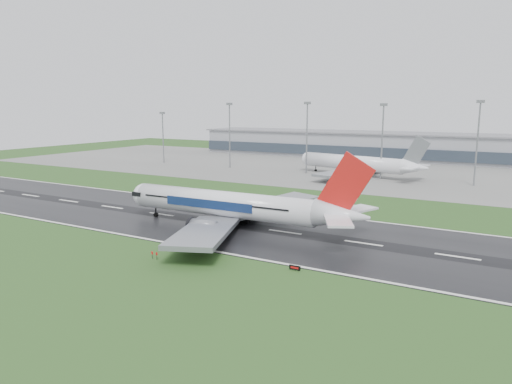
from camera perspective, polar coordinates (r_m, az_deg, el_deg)
The scene contains 12 objects.
ground at distance 127.32m, azimuth -4.58°, elevation -3.75°, with size 520.00×520.00×0.00m, color #214519.
runway at distance 127.31m, azimuth -4.59°, elevation -3.73°, with size 400.00×45.00×0.10m, color black.
apron at distance 239.54m, azimuth 12.39°, elevation 2.67°, with size 400.00×130.00×0.08m, color slate.
terminal at distance 296.37m, azimuth 15.91°, elevation 5.39°, with size 240.00×36.00×15.00m, color gray.
main_airliner at distance 119.07m, azimuth -2.23°, elevation 0.28°, with size 68.00×64.77×20.08m, color white, non-canonical shape.
parked_airliner at distance 216.46m, azimuth 12.28°, elevation 4.39°, with size 63.87×59.46×18.72m, color white, non-canonical shape.
runway_sign at distance 90.97m, azimuth 4.75°, elevation -9.20°, with size 2.30×0.26×1.04m, color black, non-canonical shape.
floodmast_0 at distance 267.13m, azimuth -11.24°, elevation 6.39°, with size 0.64×0.64×27.09m, color gray.
floodmast_1 at distance 240.69m, azimuth -3.22°, elevation 6.73°, with size 0.64×0.64×31.83m, color gray.
floodmast_2 at distance 220.63m, azimuth 6.20°, elevation 6.39°, with size 0.64×0.64×32.10m, color gray.
floodmast_3 at distance 209.31m, azimuth 15.09°, elevation 5.78°, with size 0.64×0.64×31.28m, color gray.
floodmast_4 at distance 203.25m, azimuth 25.31°, elevation 5.18°, with size 0.64×0.64×32.37m, color gray.
Camera 1 is at (69.42, -102.18, 30.81)m, focal length 32.86 mm.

